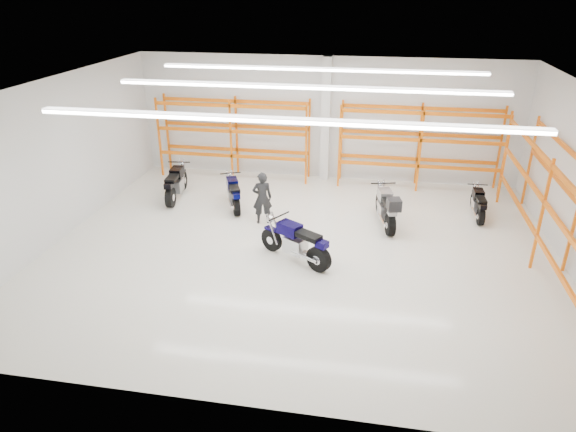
% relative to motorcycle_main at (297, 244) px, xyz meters
% --- Properties ---
extents(ground, '(14.00, 14.00, 0.00)m').
position_rel_motorcycle_main_xyz_m(ground, '(-0.01, 0.73, -0.54)').
color(ground, silver).
rests_on(ground, ground).
extents(room_shell, '(14.02, 12.02, 4.51)m').
position_rel_motorcycle_main_xyz_m(room_shell, '(-0.01, 0.76, 2.74)').
color(room_shell, silver).
rests_on(room_shell, ground).
extents(motorcycle_main, '(2.08, 1.38, 1.15)m').
position_rel_motorcycle_main_xyz_m(motorcycle_main, '(0.00, 0.00, 0.00)').
color(motorcycle_main, black).
rests_on(motorcycle_main, ground).
extents(motorcycle_back_a, '(0.77, 2.31, 1.14)m').
position_rel_motorcycle_main_xyz_m(motorcycle_back_a, '(-4.80, 3.62, -0.01)').
color(motorcycle_back_a, black).
rests_on(motorcycle_back_a, ground).
extents(motorcycle_back_b, '(1.01, 1.98, 1.03)m').
position_rel_motorcycle_main_xyz_m(motorcycle_back_b, '(-2.64, 3.22, -0.06)').
color(motorcycle_back_b, black).
rests_on(motorcycle_back_b, ground).
extents(motorcycle_back_c, '(0.92, 2.41, 1.24)m').
position_rel_motorcycle_main_xyz_m(motorcycle_back_c, '(2.32, 2.65, 0.05)').
color(motorcycle_back_c, black).
rests_on(motorcycle_back_c, ground).
extents(motorcycle_back_d, '(0.62, 1.88, 0.92)m').
position_rel_motorcycle_main_xyz_m(motorcycle_back_d, '(5.19, 3.84, -0.11)').
color(motorcycle_back_d, black).
rests_on(motorcycle_back_d, ground).
extents(standing_man, '(0.69, 0.56, 1.65)m').
position_rel_motorcycle_main_xyz_m(standing_man, '(-1.45, 2.24, 0.29)').
color(standing_man, black).
rests_on(standing_man, ground).
extents(structural_column, '(0.32, 0.32, 4.50)m').
position_rel_motorcycle_main_xyz_m(structural_column, '(-0.01, 6.55, 1.71)').
color(structural_column, white).
rests_on(structural_column, ground).
extents(pallet_racking_back_left, '(5.67, 0.87, 3.00)m').
position_rel_motorcycle_main_xyz_m(pallet_racking_back_left, '(-3.41, 6.21, 1.25)').
color(pallet_racking_back_left, '#E6541A').
rests_on(pallet_racking_back_left, ground).
extents(pallet_racking_back_right, '(5.67, 0.87, 3.00)m').
position_rel_motorcycle_main_xyz_m(pallet_racking_back_right, '(3.39, 6.21, 1.25)').
color(pallet_racking_back_right, '#E6541A').
rests_on(pallet_racking_back_right, ground).
extents(pallet_racking_side, '(0.87, 9.07, 3.00)m').
position_rel_motorcycle_main_xyz_m(pallet_racking_side, '(6.47, 0.73, 1.27)').
color(pallet_racking_side, '#E6541A').
rests_on(pallet_racking_side, ground).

